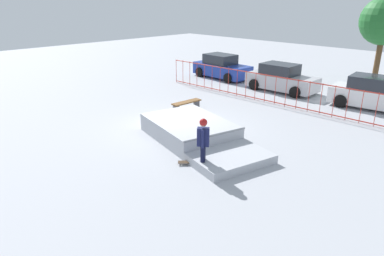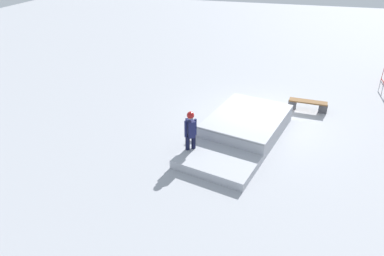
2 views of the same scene
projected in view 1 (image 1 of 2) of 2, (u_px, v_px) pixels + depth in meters
The scene contains 9 objects.
ground_plane at pixel (178, 128), 15.08m from camera, with size 60.00×60.00×0.00m, color #A8AAB2.
skate_ramp at pixel (196, 133), 13.56m from camera, with size 5.85×3.78×0.74m.
skater at pixel (203, 140), 11.10m from camera, with size 0.43×0.41×1.73m.
skateboard at pixel (190, 162), 11.74m from camera, with size 0.68×0.73×0.09m.
perimeter_fence at pixel (260, 87), 18.74m from camera, with size 12.90×0.44×1.50m.
park_bench at pixel (187, 104), 17.17m from camera, with size 0.50×1.66×0.48m.
parked_car_blue at pixel (222, 67), 24.22m from camera, with size 4.17×2.06×1.60m.
parked_car_silver at pixel (281, 79), 20.78m from camera, with size 4.15×2.03×1.60m.
parked_car_white at pixel (374, 94), 17.50m from camera, with size 4.27×2.30×1.60m.
Camera 1 is at (10.49, -9.51, 5.22)m, focal length 32.95 mm.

